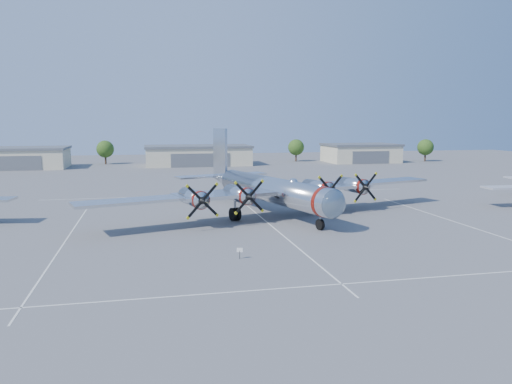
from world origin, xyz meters
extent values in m
plane|color=#515154|center=(0.00, 0.00, 0.00)|extent=(260.00, 260.00, 0.00)
cube|color=silver|center=(-22.00, -5.00, 0.01)|extent=(0.15, 40.00, 0.01)
cube|color=silver|center=(0.00, -5.00, 0.01)|extent=(0.15, 40.00, 0.01)
cube|color=silver|center=(22.00, -5.00, 0.01)|extent=(0.15, 40.00, 0.01)
cube|color=silver|center=(0.00, -22.00, 0.01)|extent=(60.00, 0.15, 0.01)
cube|color=silver|center=(0.00, 25.00, 0.01)|extent=(60.00, 0.15, 0.01)
cube|color=beige|center=(-45.00, 82.00, 2.40)|extent=(22.00, 14.00, 4.80)
cube|color=slate|center=(-45.00, 82.00, 5.10)|extent=(22.60, 14.60, 0.60)
cube|color=slate|center=(-45.00, 74.95, 1.80)|extent=(12.10, 0.20, 3.60)
cube|color=beige|center=(0.00, 82.00, 2.40)|extent=(28.00, 14.00, 4.80)
cube|color=slate|center=(0.00, 82.00, 5.10)|extent=(28.60, 14.60, 0.60)
cube|color=slate|center=(0.00, 74.95, 1.80)|extent=(15.40, 0.20, 3.60)
cube|color=beige|center=(48.00, 82.00, 2.40)|extent=(20.00, 14.00, 4.80)
cube|color=slate|center=(48.00, 82.00, 5.10)|extent=(20.60, 14.60, 0.60)
cube|color=slate|center=(48.00, 74.95, 1.80)|extent=(11.00, 0.20, 3.60)
cylinder|color=#382619|center=(-25.00, 90.00, 1.40)|extent=(0.50, 0.50, 2.80)
sphere|color=#244413|center=(-25.00, 90.00, 4.24)|extent=(4.80, 4.80, 4.80)
cylinder|color=#382619|center=(30.00, 88.00, 1.40)|extent=(0.50, 0.50, 2.80)
sphere|color=#244413|center=(30.00, 88.00, 4.24)|extent=(4.80, 4.80, 4.80)
cylinder|color=#382619|center=(68.00, 80.00, 1.40)|extent=(0.50, 0.50, 2.80)
sphere|color=#244413|center=(68.00, 80.00, 4.24)|extent=(4.80, 4.80, 4.80)
cylinder|color=black|center=(-6.11, -13.71, 0.38)|extent=(0.06, 0.06, 0.76)
cube|color=white|center=(-6.11, -13.71, 0.80)|extent=(0.51, 0.16, 0.38)
camera|label=1|loc=(-13.79, -55.26, 11.90)|focal=35.00mm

